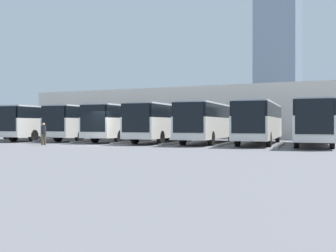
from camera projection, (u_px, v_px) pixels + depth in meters
The scene contains 19 objects.
ground_plane at pixel (102, 145), 30.92m from camera, with size 600.00×600.00×0.00m, color #5B5B60.
bus_0 at pixel (314, 121), 29.86m from camera, with size 3.92×12.26×3.13m.
curb_divider_0 at pixel (280, 145), 29.17m from camera, with size 0.24×7.93×0.15m, color #9E9E99.
bus_1 at pixel (260, 121), 32.10m from camera, with size 3.92×12.26×3.13m.
curb_divider_1 at pixel (227, 144), 31.40m from camera, with size 0.24×7.93×0.15m, color #9E9E99.
bus_2 at pixel (209, 121), 33.69m from camera, with size 3.92×12.26×3.13m.
curb_divider_2 at pixel (177, 143), 33.00m from camera, with size 0.24×7.93×0.15m, color #9E9E99.
bus_3 at pixel (164, 121), 35.42m from camera, with size 3.92×12.26×3.13m.
curb_divider_3 at pixel (132, 142), 34.73m from camera, with size 0.24×7.93×0.15m, color #9E9E99.
bus_4 at pixel (126, 122), 37.57m from camera, with size 3.92×12.26×3.13m.
curb_divider_4 at pixel (95, 141), 36.87m from camera, with size 0.24×7.93×0.15m, color #9E9E99.
bus_5 at pixel (90, 122), 39.48m from camera, with size 3.92×12.26×3.13m.
curb_divider_5 at pixel (61, 140), 38.79m from camera, with size 0.24×7.93×0.15m, color #9E9E99.
bus_6 at pixel (49, 122), 40.22m from camera, with size 3.92×12.26×3.13m.
curb_divider_6 at pixel (19, 140), 39.52m from camera, with size 0.24×7.93×0.15m, color #9E9E99.
bus_7 at pixel (24, 122), 42.83m from camera, with size 3.92×12.26×3.13m.
pedestrian at pixel (44, 133), 30.74m from camera, with size 0.45×0.45×1.62m.
station_building at pixel (210, 113), 50.81m from camera, with size 43.66×14.29×5.66m.
office_tower at pixel (278, 40), 175.35m from camera, with size 16.97×16.97×74.73m.
Camera 1 is at (-18.07, 25.53, 1.54)m, focal length 45.00 mm.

